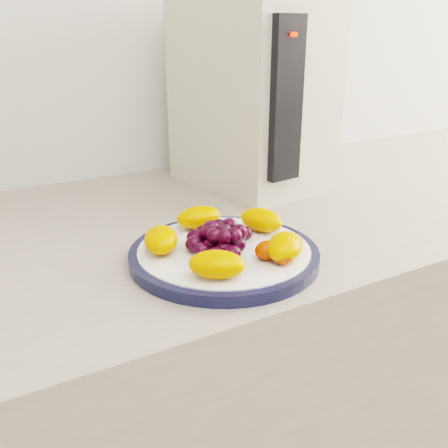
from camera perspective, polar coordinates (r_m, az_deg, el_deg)
plate_rim at (r=0.64m, az=-0.00°, el=-3.54°), size 0.24×0.24×0.01m
plate_face at (r=0.64m, az=-0.00°, el=-3.45°), size 0.22×0.22×0.02m
appliance_body at (r=0.94m, az=3.11°, el=14.71°), size 0.23×0.29×0.34m
appliance_panel at (r=0.80m, az=7.05°, el=13.80°), size 0.06×0.03×0.25m
appliance_led at (r=0.79m, az=7.95°, el=20.67°), size 0.01×0.01×0.01m
fruit_plate at (r=0.63m, az=0.35°, el=-1.53°), size 0.21×0.20×0.03m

